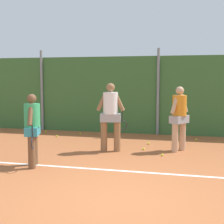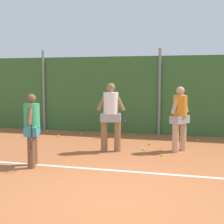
% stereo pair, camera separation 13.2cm
% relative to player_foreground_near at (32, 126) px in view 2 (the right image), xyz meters
% --- Properties ---
extents(ground_plane, '(25.95, 25.95, 0.00)m').
position_rel_player_foreground_near_xyz_m(ground_plane, '(2.38, 0.45, -0.95)').
color(ground_plane, '#A85B33').
extents(hedge_fence_backdrop, '(15.65, 0.25, 2.83)m').
position_rel_player_foreground_near_xyz_m(hedge_fence_backdrop, '(2.38, 5.11, 0.47)').
color(hedge_fence_backdrop, '#386633').
rests_on(hedge_fence_backdrop, ground_plane).
extents(fence_post_left, '(0.10, 0.10, 3.10)m').
position_rel_player_foreground_near_xyz_m(fence_post_left, '(-2.14, 4.94, 0.60)').
color(fence_post_left, gray).
rests_on(fence_post_left, ground_plane).
extents(fence_post_center, '(0.10, 0.10, 3.10)m').
position_rel_player_foreground_near_xyz_m(fence_post_center, '(2.38, 4.94, 0.60)').
color(fence_post_center, gray).
rests_on(fence_post_center, ground_plane).
extents(court_baseline_paint, '(11.44, 0.10, 0.01)m').
position_rel_player_foreground_near_xyz_m(court_baseline_paint, '(2.38, 0.13, -0.95)').
color(court_baseline_paint, white).
rests_on(court_baseline_paint, ground_plane).
extents(player_foreground_near, '(0.42, 0.75, 1.70)m').
position_rel_player_foreground_near_xyz_m(player_foreground_near, '(0.00, 0.00, 0.00)').
color(player_foreground_near, brown).
rests_on(player_foreground_near, ground_plane).
extents(player_midcourt, '(0.85, 0.41, 1.91)m').
position_rel_player_foreground_near_xyz_m(player_midcourt, '(1.37, 1.97, 0.12)').
color(player_midcourt, '#8C603D').
rests_on(player_midcourt, ground_plane).
extents(player_backcourt_far, '(0.55, 0.66, 1.82)m').
position_rel_player_foreground_near_xyz_m(player_backcourt_far, '(3.23, 2.44, 0.07)').
color(player_backcourt_far, tan).
rests_on(player_backcourt_far, ground_plane).
extents(tennis_ball_2, '(0.07, 0.07, 0.07)m').
position_rel_player_foreground_near_xyz_m(tennis_ball_2, '(2.25, 2.32, -0.92)').
color(tennis_ball_2, '#CCDB33').
rests_on(tennis_ball_2, ground_plane).
extents(tennis_ball_3, '(0.07, 0.07, 0.07)m').
position_rel_player_foreground_near_xyz_m(tennis_ball_3, '(2.29, 3.13, -0.92)').
color(tennis_ball_3, '#CCDB33').
rests_on(tennis_ball_3, ground_plane).
extents(tennis_ball_4, '(0.07, 0.07, 0.07)m').
position_rel_player_foreground_near_xyz_m(tennis_ball_4, '(3.74, 4.14, -0.92)').
color(tennis_ball_4, '#CCDB33').
rests_on(tennis_ball_4, ground_plane).
extents(tennis_ball_6, '(0.07, 0.07, 0.07)m').
position_rel_player_foreground_near_xyz_m(tennis_ball_6, '(2.83, 1.73, -0.92)').
color(tennis_ball_6, '#CCDB33').
rests_on(tennis_ball_6, ground_plane).
extents(tennis_ball_7, '(0.07, 0.07, 0.07)m').
position_rel_player_foreground_near_xyz_m(tennis_ball_7, '(-1.77, 4.42, -0.92)').
color(tennis_ball_7, '#CCDB33').
rests_on(tennis_ball_7, ground_plane).
extents(tennis_ball_10, '(0.07, 0.07, 0.07)m').
position_rel_player_foreground_near_xyz_m(tennis_ball_10, '(-0.36, 4.32, -0.92)').
color(tennis_ball_10, '#CCDB33').
rests_on(tennis_ball_10, ground_plane).
extents(tennis_ball_11, '(0.07, 0.07, 0.07)m').
position_rel_player_foreground_near_xyz_m(tennis_ball_11, '(-0.98, 3.64, -0.92)').
color(tennis_ball_11, '#CCDB33').
rests_on(tennis_ball_11, ground_plane).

